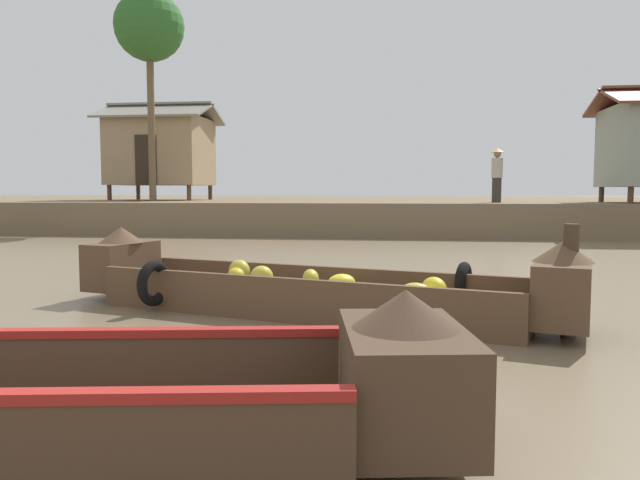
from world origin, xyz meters
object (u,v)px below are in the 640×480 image
stilt_house_left (161,150)px  palm_tree_near (149,28)px  vendor_person (497,172)px  mooring_post (570,281)px  banana_boat (309,288)px

stilt_house_left → palm_tree_near: bearing=-75.3°
stilt_house_left → vendor_person: bearing=-16.3°
vendor_person → mooring_post: bearing=-96.1°
banana_boat → stilt_house_left: bearing=116.6°
stilt_house_left → palm_tree_near: (0.64, -2.45, 3.93)m
banana_boat → mooring_post: 2.70m
banana_boat → mooring_post: (2.57, -0.79, 0.24)m
banana_boat → mooring_post: mooring_post is taller
banana_boat → palm_tree_near: size_ratio=0.82×
palm_tree_near → banana_boat: bearing=-61.4°
mooring_post → vendor_person: bearing=83.9°
vendor_person → mooring_post: vendor_person is taller
stilt_house_left → vendor_person: 12.60m
stilt_house_left → vendor_person: (12.06, -3.53, -0.99)m
mooring_post → stilt_house_left: bearing=122.2°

